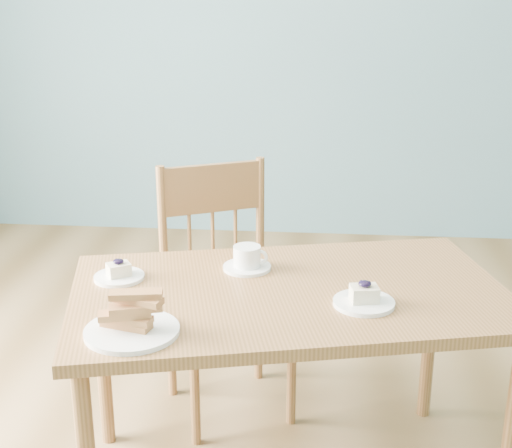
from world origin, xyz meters
name	(u,v)px	position (x,y,z in m)	size (l,w,h in m)	color
room	(365,46)	(0.00, 0.00, 1.35)	(5.01, 5.01, 2.71)	olive
dining_table	(289,310)	(-0.18, 0.11, 0.60)	(1.36, 0.97, 0.66)	#966439
dining_chair	(225,290)	(-0.42, 0.54, 0.46)	(0.54, 0.53, 0.89)	#966439
cheesecake_plate_near	(364,299)	(0.03, 0.02, 0.68)	(0.17, 0.17, 0.07)	white
cheesecake_plate_far	(119,274)	(-0.68, 0.14, 0.68)	(0.15, 0.15, 0.06)	white
coffee_cup	(247,259)	(-0.31, 0.25, 0.69)	(0.15, 0.15, 0.07)	white
biscotti_plate	(131,320)	(-0.55, -0.20, 0.70)	(0.24, 0.24, 0.11)	white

